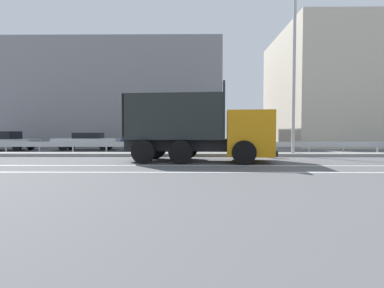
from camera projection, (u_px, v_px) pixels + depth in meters
The scene contains 13 objects.
ground_plane at pixel (148, 160), 14.85m from camera, with size 320.00×320.00×0.00m, color #565659.
lane_strip_0 at pixel (199, 166), 12.38m from camera, with size 48.69×0.16×0.01m, color silver.
lane_strip_1 at pixel (199, 172), 10.36m from camera, with size 48.69×0.16×0.01m, color silver.
median_island at pixel (154, 154), 17.21m from camera, with size 26.78×1.10×0.18m, color gray.
median_guardrail at pixel (157, 145), 18.50m from camera, with size 48.69×0.09×0.78m.
dump_truck at pixel (216, 135), 14.04m from camera, with size 7.03×3.28×3.60m.
median_road_sign at pixel (249, 136), 17.11m from camera, with size 0.66×0.16×2.20m.
street_lamp_1 at pixel (295, 53), 16.70m from camera, with size 0.71×2.51×10.58m.
parked_car_1 at pixel (5, 141), 22.36m from camera, with size 4.52×2.05×1.42m.
parked_car_2 at pixel (87, 141), 22.63m from camera, with size 4.81×2.00×1.31m.
parked_car_3 at pixel (152, 141), 22.22m from camera, with size 4.46×2.11×1.30m.
background_building_0 at pixel (116, 98), 32.03m from camera, with size 21.84×10.86×9.98m, color gray.
background_building_1 at pixel (354, 90), 30.11m from camera, with size 15.11×13.30×11.13m, color beige.
Camera 1 is at (2.36, -14.78, 1.42)m, focal length 28.00 mm.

